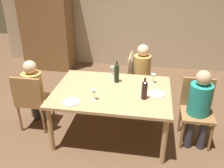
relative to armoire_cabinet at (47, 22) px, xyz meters
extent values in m
plane|color=brown|center=(1.92, -2.34, -1.10)|extent=(10.00, 10.00, 0.00)
cube|color=tan|center=(1.92, 0.45, 0.25)|extent=(6.40, 0.12, 2.70)
cube|color=brown|center=(0.00, 0.00, -0.05)|extent=(1.10, 0.56, 2.10)
cube|color=tan|center=(1.92, -2.34, -0.39)|extent=(1.64, 1.19, 0.04)
cylinder|color=tan|center=(1.17, -2.87, -0.75)|extent=(0.07, 0.07, 0.69)
cylinder|color=tan|center=(2.67, -2.87, -0.75)|extent=(0.07, 0.07, 0.69)
cylinder|color=tan|center=(1.17, -1.82, -0.75)|extent=(0.07, 0.07, 0.69)
cylinder|color=tan|center=(2.67, -1.82, -0.75)|extent=(0.07, 0.07, 0.69)
cylinder|color=olive|center=(3.31, -2.53, -0.88)|extent=(0.04, 0.04, 0.44)
cylinder|color=olive|center=(2.93, -2.53, -0.88)|extent=(0.04, 0.04, 0.44)
cylinder|color=olive|center=(3.31, -2.15, -0.88)|extent=(0.04, 0.04, 0.44)
cylinder|color=olive|center=(2.93, -2.15, -0.88)|extent=(0.04, 0.04, 0.44)
cube|color=olive|center=(3.12, -2.34, -0.64)|extent=(0.44, 0.44, 0.04)
cube|color=olive|center=(3.12, -2.14, -0.40)|extent=(0.44, 0.04, 0.44)
cylinder|color=olive|center=(2.48, -1.18, -0.88)|extent=(0.04, 0.04, 0.44)
cylinder|color=olive|center=(2.48, -1.56, -0.88)|extent=(0.04, 0.04, 0.44)
cylinder|color=olive|center=(2.10, -1.18, -0.88)|extent=(0.04, 0.04, 0.44)
cylinder|color=olive|center=(2.10, -1.56, -0.88)|extent=(0.04, 0.04, 0.44)
cube|color=olive|center=(2.29, -1.37, -0.64)|extent=(0.44, 0.44, 0.04)
cube|color=olive|center=(2.09, -1.37, -0.40)|extent=(0.04, 0.44, 0.44)
cube|color=#ADC6D6|center=(2.09, -1.37, -0.38)|extent=(0.07, 0.40, 0.31)
cylinder|color=olive|center=(0.53, -2.15, -0.88)|extent=(0.04, 0.04, 0.44)
cylinder|color=olive|center=(0.91, -2.15, -0.88)|extent=(0.04, 0.04, 0.44)
cylinder|color=olive|center=(0.53, -2.53, -0.88)|extent=(0.04, 0.04, 0.44)
cylinder|color=olive|center=(0.91, -2.53, -0.88)|extent=(0.04, 0.04, 0.44)
cube|color=olive|center=(0.72, -2.34, -0.64)|extent=(0.44, 0.44, 0.04)
cube|color=olive|center=(0.72, -2.54, -0.40)|extent=(0.44, 0.04, 0.44)
cylinder|color=#33333D|center=(3.21, -2.48, -0.87)|extent=(0.11, 0.11, 0.46)
cylinder|color=#33333D|center=(3.03, -2.48, -0.87)|extent=(0.11, 0.11, 0.46)
cylinder|color=teal|center=(3.12, -2.34, -0.41)|extent=(0.30, 0.30, 0.46)
sphere|color=tan|center=(3.12, -2.34, -0.08)|extent=(0.20, 0.20, 0.20)
cylinder|color=#33333D|center=(2.43, -1.28, -0.87)|extent=(0.11, 0.11, 0.46)
cylinder|color=#33333D|center=(2.43, -1.46, -0.87)|extent=(0.11, 0.11, 0.46)
cylinder|color=tan|center=(2.29, -1.37, -0.41)|extent=(0.30, 0.30, 0.46)
sphere|color=beige|center=(2.29, -1.37, -0.08)|extent=(0.20, 0.20, 0.20)
cylinder|color=#33333D|center=(0.63, -2.21, -0.87)|extent=(0.11, 0.11, 0.46)
cylinder|color=#33333D|center=(0.81, -2.21, -0.87)|extent=(0.11, 0.11, 0.46)
cylinder|color=tan|center=(0.72, -2.34, -0.41)|extent=(0.29, 0.29, 0.45)
sphere|color=beige|center=(0.72, -2.34, -0.09)|extent=(0.19, 0.19, 0.19)
cylinder|color=black|center=(1.94, -2.07, -0.25)|extent=(0.07, 0.07, 0.23)
sphere|color=black|center=(1.94, -2.07, -0.12)|extent=(0.07, 0.07, 0.07)
cylinder|color=black|center=(1.94, -2.07, -0.07)|extent=(0.03, 0.03, 0.08)
cylinder|color=black|center=(2.38, -2.50, -0.27)|extent=(0.08, 0.08, 0.20)
sphere|color=black|center=(2.38, -2.50, -0.15)|extent=(0.08, 0.08, 0.08)
cylinder|color=black|center=(2.38, -2.50, -0.10)|extent=(0.03, 0.03, 0.08)
cylinder|color=silver|center=(2.48, -2.01, -0.36)|extent=(0.06, 0.06, 0.00)
cylinder|color=silver|center=(2.48, -2.01, -0.33)|extent=(0.01, 0.01, 0.07)
cone|color=silver|center=(2.48, -2.01, -0.25)|extent=(0.07, 0.07, 0.07)
cylinder|color=silver|center=(1.73, -2.64, -0.36)|extent=(0.06, 0.06, 0.00)
cylinder|color=silver|center=(1.73, -2.64, -0.33)|extent=(0.01, 0.01, 0.07)
cone|color=silver|center=(1.73, -2.64, -0.25)|extent=(0.07, 0.07, 0.07)
cylinder|color=silver|center=(1.84, -1.84, -0.36)|extent=(0.06, 0.06, 0.00)
cylinder|color=silver|center=(1.84, -1.84, -0.33)|extent=(0.01, 0.01, 0.07)
cone|color=silver|center=(1.84, -1.84, -0.25)|extent=(0.07, 0.07, 0.07)
cylinder|color=white|center=(2.54, -2.36, -0.36)|extent=(0.23, 0.23, 0.01)
cylinder|color=silver|center=(1.46, -2.76, -0.36)|extent=(0.22, 0.22, 0.01)
camera|label=1|loc=(2.43, -5.37, 1.28)|focal=39.57mm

